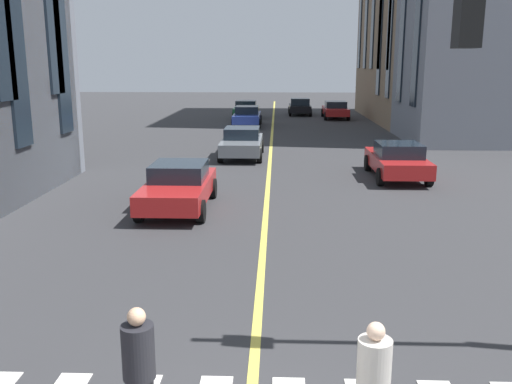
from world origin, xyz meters
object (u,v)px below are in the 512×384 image
(car_red_oncoming, at_px, (179,186))
(car_green_parked_b, at_px, (246,109))
(car_blue_trailing, at_px, (247,116))
(car_red_parked_a, at_px, (335,110))
(car_red_near, at_px, (397,160))
(car_grey_mid, at_px, (242,142))
(car_black_far, at_px, (300,107))
(pedestrian_companion, at_px, (139,374))

(car_red_oncoming, bearing_deg, car_green_parked_b, -0.90)
(car_blue_trailing, height_order, car_red_oncoming, same)
(car_red_parked_a, distance_m, car_blue_trailing, 8.76)
(car_red_near, relative_size, car_red_oncoming, 1.00)
(car_red_oncoming, bearing_deg, car_red_parked_a, -14.89)
(car_blue_trailing, bearing_deg, car_grey_mid, -177.99)
(car_red_oncoming, xyz_separation_m, car_black_far, (31.40, -4.85, -0.00))
(car_grey_mid, height_order, car_green_parked_b, same)
(car_green_parked_b, xyz_separation_m, pedestrian_companion, (-39.16, -0.93, 0.11))
(car_grey_mid, distance_m, car_black_far, 22.18)
(car_red_near, height_order, car_green_parked_b, same)
(car_red_oncoming, bearing_deg, car_black_far, -8.79)
(car_blue_trailing, height_order, car_green_parked_b, same)
(car_blue_trailing, distance_m, car_grey_mid, 13.18)
(car_blue_trailing, xyz_separation_m, car_red_oncoming, (-22.68, 0.86, 0.00))
(car_red_near, distance_m, car_red_oncoming, 8.98)
(car_red_oncoming, relative_size, car_black_far, 1.13)
(car_blue_trailing, distance_m, car_black_far, 9.60)
(car_red_oncoming, bearing_deg, car_grey_mid, -7.90)
(car_red_near, height_order, car_blue_trailing, same)
(car_red_parked_a, relative_size, car_green_parked_b, 1.00)
(car_red_near, distance_m, car_blue_trailing, 19.01)
(car_red_parked_a, bearing_deg, car_blue_trailing, 130.34)
(car_black_far, height_order, pedestrian_companion, pedestrian_companion)
(car_grey_mid, distance_m, car_green_parked_b, 19.09)
(car_grey_mid, height_order, pedestrian_companion, pedestrian_companion)
(car_grey_mid, bearing_deg, car_red_parked_a, -18.26)
(car_red_oncoming, relative_size, pedestrian_companion, 2.70)
(car_red_parked_a, relative_size, car_red_oncoming, 1.00)
(car_red_parked_a, height_order, car_green_parked_b, same)
(car_red_parked_a, xyz_separation_m, car_red_oncoming, (-28.35, 7.54, 0.00))
(car_blue_trailing, distance_m, car_red_oncoming, 22.70)
(car_black_far, distance_m, car_green_parked_b, 5.23)
(car_black_far, height_order, car_green_parked_b, car_black_far)
(car_red_parked_a, height_order, pedestrian_companion, pedestrian_companion)
(car_red_parked_a, bearing_deg, car_red_near, 180.00)
(car_green_parked_b, height_order, pedestrian_companion, pedestrian_companion)
(car_blue_trailing, height_order, car_grey_mid, same)
(car_red_oncoming, height_order, car_green_parked_b, same)
(car_red_oncoming, relative_size, car_green_parked_b, 1.00)
(car_grey_mid, xyz_separation_m, car_red_oncoming, (-9.51, 1.32, 0.00))
(car_red_parked_a, bearing_deg, car_green_parked_b, 88.16)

